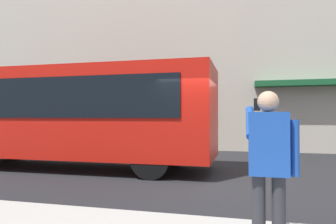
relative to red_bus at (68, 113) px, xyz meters
name	(u,v)px	position (x,y,z in m)	size (l,w,h in m)	color
ground_plane	(211,178)	(-4.47, 0.57, -1.68)	(60.00, 60.00, 0.00)	#232326
building_facade_far	(226,24)	(-4.49, -6.23, 4.30)	(28.00, 1.55, 12.00)	beige
red_bus	(68,113)	(0.00, 0.00, 0.00)	(9.05, 2.54, 3.08)	red
pedestrian_photographer	(269,159)	(-5.56, 5.12, -0.54)	(0.53, 0.52, 1.70)	#2D2D33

